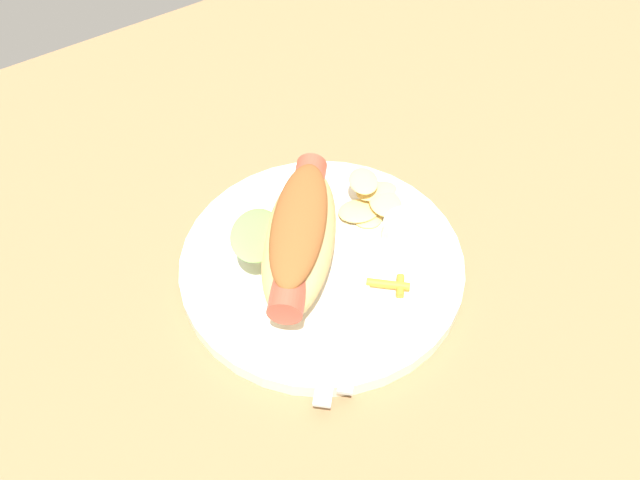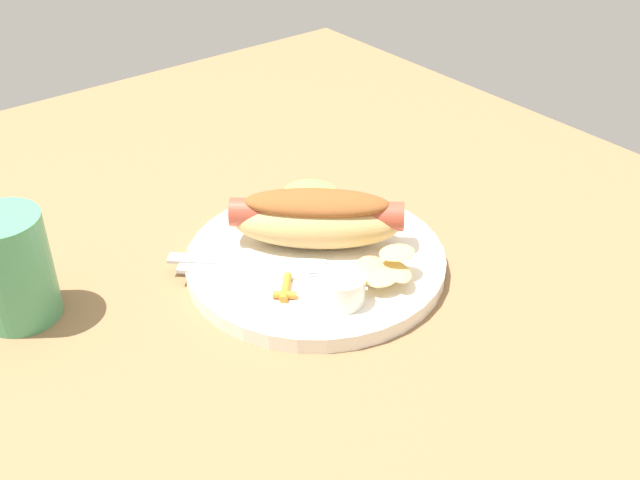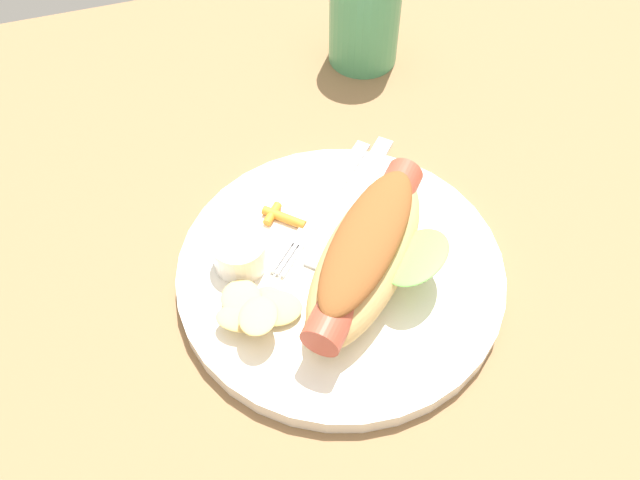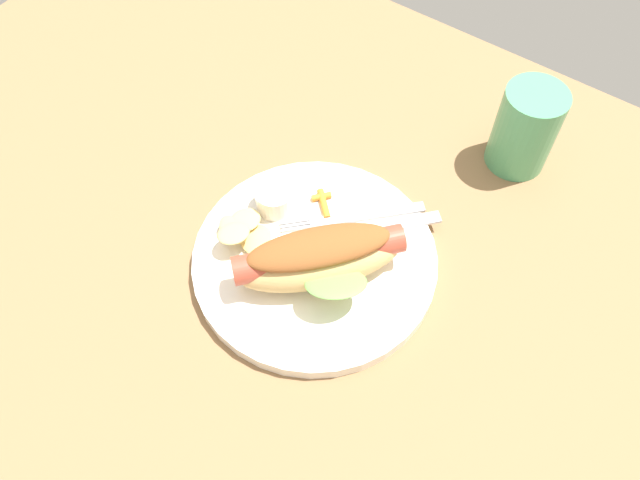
% 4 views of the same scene
% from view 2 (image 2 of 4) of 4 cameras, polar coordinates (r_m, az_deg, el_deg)
% --- Properties ---
extents(ground_plane, '(1.20, 0.90, 0.02)m').
position_cam_2_polar(ground_plane, '(0.76, 2.25, -2.79)').
color(ground_plane, olive).
extents(plate, '(0.26, 0.26, 0.02)m').
position_cam_2_polar(plate, '(0.75, -0.33, -1.57)').
color(plate, white).
rests_on(plate, ground_plane).
extents(hot_dog, '(0.16, 0.17, 0.06)m').
position_cam_2_polar(hot_dog, '(0.75, -0.26, 1.75)').
color(hot_dog, tan).
rests_on(hot_dog, plate).
extents(sauce_ramekin, '(0.04, 0.04, 0.03)m').
position_cam_2_polar(sauce_ramekin, '(0.68, 1.67, -3.68)').
color(sauce_ramekin, white).
rests_on(sauce_ramekin, plate).
extents(fork, '(0.12, 0.12, 0.00)m').
position_cam_2_polar(fork, '(0.72, -4.84, -2.49)').
color(fork, silver).
rests_on(fork, plate).
extents(knife, '(0.11, 0.12, 0.00)m').
position_cam_2_polar(knife, '(0.74, -5.56, -1.62)').
color(knife, silver).
rests_on(knife, plate).
extents(chips_pile, '(0.07, 0.07, 0.03)m').
position_cam_2_polar(chips_pile, '(0.71, 4.77, -2.19)').
color(chips_pile, '#DDBC6B').
rests_on(chips_pile, plate).
extents(carrot_garnish, '(0.03, 0.03, 0.01)m').
position_cam_2_polar(carrot_garnish, '(0.70, -2.62, -3.77)').
color(carrot_garnish, orange).
rests_on(carrot_garnish, plate).
extents(drinking_cup, '(0.07, 0.07, 0.10)m').
position_cam_2_polar(drinking_cup, '(0.72, -22.16, -1.96)').
color(drinking_cup, '#4C9E6B').
rests_on(drinking_cup, ground_plane).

